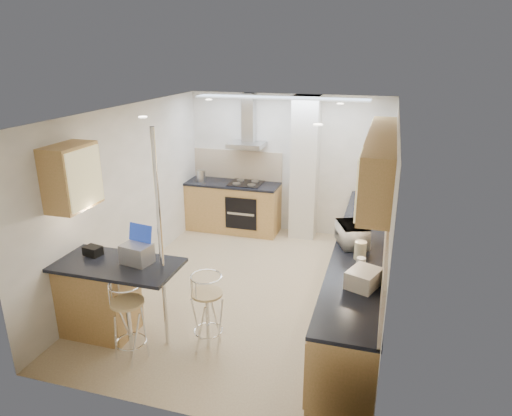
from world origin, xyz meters
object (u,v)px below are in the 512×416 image
(bar_stool_end, at_px, (207,311))
(bar_stool_near, at_px, (129,321))
(microwave, at_px, (353,235))
(bread_bin, at_px, (364,278))
(laptop, at_px, (137,254))

(bar_stool_end, bearing_deg, bar_stool_near, 175.03)
(bar_stool_near, bearing_deg, bar_stool_end, 26.81)
(microwave, distance_m, bread_bin, 1.07)
(bar_stool_near, xyz_separation_m, bread_bin, (2.37, 0.63, 0.55))
(laptop, bearing_deg, microwave, 38.42)
(laptop, xyz_separation_m, bar_stool_near, (0.10, -0.43, -0.59))
(microwave, xyz_separation_m, bread_bin, (0.20, -1.05, -0.04))
(microwave, height_order, bar_stool_near, microwave)
(bar_stool_end, relative_size, bread_bin, 2.61)
(microwave, relative_size, bread_bin, 1.39)
(laptop, distance_m, bar_stool_near, 0.74)
(microwave, xyz_separation_m, laptop, (-2.27, -1.24, -0.00))
(microwave, relative_size, laptop, 1.49)
(laptop, height_order, bread_bin, laptop)
(laptop, height_order, bar_stool_end, laptop)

